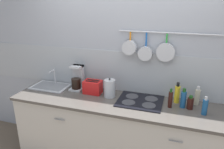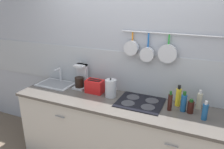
# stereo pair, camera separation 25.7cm
# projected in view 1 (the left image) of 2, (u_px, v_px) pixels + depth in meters

# --- Properties ---
(wall_back) EXTENTS (7.20, 0.15, 2.60)m
(wall_back) POSITION_uv_depth(u_px,v_px,m) (129.00, 64.00, 2.86)
(wall_back) COLOR #999EA8
(wall_back) RESTS_ON ground_plane
(cabinet_base) EXTENTS (2.71, 0.63, 0.87)m
(cabinet_base) POSITION_uv_depth(u_px,v_px,m) (120.00, 135.00, 2.81)
(cabinet_base) COLOR #B7B2A8
(cabinet_base) RESTS_ON ground_plane
(countertop) EXTENTS (2.75, 0.66, 0.03)m
(countertop) POSITION_uv_depth(u_px,v_px,m) (121.00, 103.00, 2.66)
(countertop) COLOR #4C4742
(countertop) RESTS_ON cabinet_base
(sink_basin) EXTENTS (0.51, 0.34, 0.22)m
(sink_basin) POSITION_uv_depth(u_px,v_px,m) (51.00, 86.00, 3.10)
(sink_basin) COLOR #B7BABF
(sink_basin) RESTS_ON countertop
(coffee_maker) EXTENTS (0.17, 0.20, 0.33)m
(coffee_maker) POSITION_uv_depth(u_px,v_px,m) (78.00, 79.00, 3.00)
(coffee_maker) COLOR #B7BABF
(coffee_maker) RESTS_ON countertop
(toaster) EXTENTS (0.25, 0.15, 0.18)m
(toaster) POSITION_uv_depth(u_px,v_px,m) (93.00, 87.00, 2.87)
(toaster) COLOR red
(toaster) RESTS_ON countertop
(kettle) EXTENTS (0.14, 0.14, 0.25)m
(kettle) POSITION_uv_depth(u_px,v_px,m) (110.00, 88.00, 2.76)
(kettle) COLOR #B7BABF
(kettle) RESTS_ON countertop
(cooktop) EXTENTS (0.54, 0.46, 0.01)m
(cooktop) POSITION_uv_depth(u_px,v_px,m) (140.00, 101.00, 2.66)
(cooktop) COLOR black
(cooktop) RESTS_ON countertop
(bottle_sesame_oil) EXTENTS (0.05, 0.05, 0.23)m
(bottle_sesame_oil) POSITION_uv_depth(u_px,v_px,m) (170.00, 99.00, 2.49)
(bottle_sesame_oil) COLOR #33140F
(bottle_sesame_oil) RESTS_ON countertop
(bottle_hot_sauce) EXTENTS (0.06, 0.06, 0.26)m
(bottle_hot_sauce) POSITION_uv_depth(u_px,v_px,m) (177.00, 94.00, 2.60)
(bottle_hot_sauce) COLOR yellow
(bottle_hot_sauce) RESTS_ON countertop
(bottle_dish_soap) EXTENTS (0.06, 0.06, 0.23)m
(bottle_dish_soap) POSITION_uv_depth(u_px,v_px,m) (183.00, 99.00, 2.49)
(bottle_dish_soap) COLOR navy
(bottle_dish_soap) RESTS_ON countertop
(bottle_vinegar) EXTENTS (0.07, 0.07, 0.16)m
(bottle_vinegar) POSITION_uv_depth(u_px,v_px,m) (190.00, 103.00, 2.46)
(bottle_vinegar) COLOR #33140F
(bottle_vinegar) RESTS_ON countertop
(bottle_olive_oil) EXTENTS (0.06, 0.06, 0.23)m
(bottle_olive_oil) POSITION_uv_depth(u_px,v_px,m) (197.00, 97.00, 2.56)
(bottle_olive_oil) COLOR #BFB799
(bottle_olive_oil) RESTS_ON countertop
(bottle_cooking_wine) EXTENTS (0.06, 0.06, 0.21)m
(bottle_cooking_wine) POSITION_uv_depth(u_px,v_px,m) (205.00, 107.00, 2.34)
(bottle_cooking_wine) COLOR navy
(bottle_cooking_wine) RESTS_ON countertop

